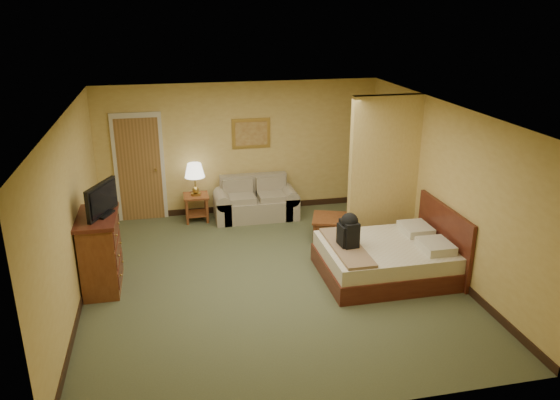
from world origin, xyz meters
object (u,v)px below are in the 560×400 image
object	(u,v)px
coffee_table	(331,224)
bed	(389,258)
dresser	(101,251)
loveseat	(256,205)

from	to	relation	value
coffee_table	bed	bearing A→B (deg)	-72.52
coffee_table	bed	world-z (taller)	bed
dresser	bed	xyz separation A→B (m)	(4.30, -0.54, -0.28)
loveseat	dresser	xyz separation A→B (m)	(-2.69, -2.29, 0.31)
bed	coffee_table	bearing A→B (deg)	107.48
coffee_table	bed	xyz separation A→B (m)	(0.47, -1.49, -0.01)
loveseat	bed	world-z (taller)	bed
dresser	bed	world-z (taller)	dresser
loveseat	bed	bearing A→B (deg)	-60.49
dresser	loveseat	bearing A→B (deg)	40.39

